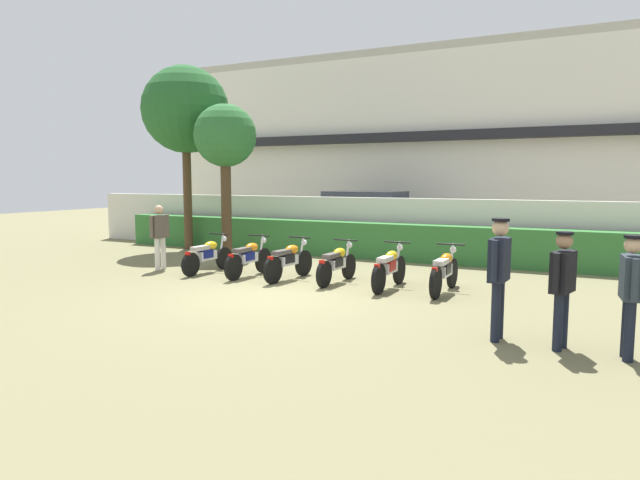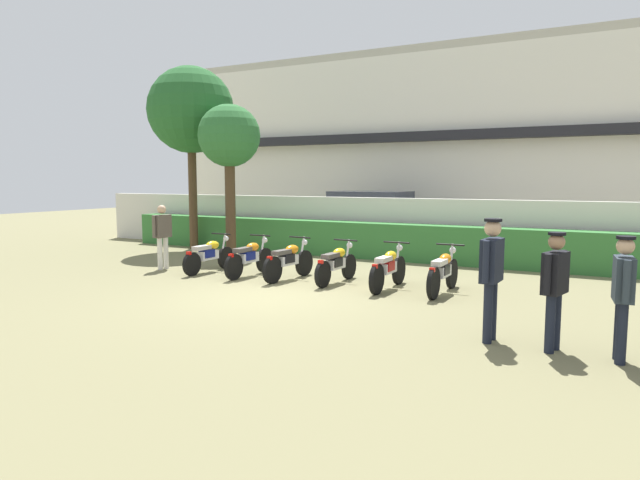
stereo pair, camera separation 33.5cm
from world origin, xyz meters
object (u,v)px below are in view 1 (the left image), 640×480
(officer_0, at_px, (499,268))
(officer_2, at_px, (631,287))
(motorcycle_in_row_4, at_px, (389,268))
(motorcycle_in_row_5, at_px, (444,271))
(tree_near_inspector, at_px, (185,111))
(tree_far_side, at_px, (225,138))
(motorcycle_in_row_2, at_px, (289,260))
(motorcycle_in_row_0, at_px, (207,255))
(parked_car, at_px, (369,218))
(inspector_person, at_px, (160,232))
(motorcycle_in_row_1, at_px, (249,258))
(motorcycle_in_row_3, at_px, (337,264))
(officer_1, at_px, (563,281))

(officer_0, xyz_separation_m, officer_2, (1.66, -0.15, -0.11))
(motorcycle_in_row_4, distance_m, officer_2, 5.35)
(motorcycle_in_row_5, bearing_deg, tree_near_inspector, 70.90)
(tree_far_side, xyz_separation_m, motorcycle_in_row_2, (3.86, -2.90, -3.09))
(motorcycle_in_row_0, relative_size, officer_0, 1.05)
(motorcycle_in_row_2, bearing_deg, motorcycle_in_row_5, -82.96)
(tree_far_side, height_order, motorcycle_in_row_2, tree_far_side)
(motorcycle_in_row_5, relative_size, officer_2, 1.19)
(parked_car, height_order, inspector_person, parked_car)
(motorcycle_in_row_5, bearing_deg, motorcycle_in_row_0, 92.11)
(motorcycle_in_row_2, bearing_deg, motorcycle_in_row_1, 97.34)
(tree_near_inspector, relative_size, officer_0, 3.37)
(tree_far_side, xyz_separation_m, officer_0, (9.01, -5.78, -2.48))
(parked_car, distance_m, tree_far_side, 6.05)
(motorcycle_in_row_1, bearing_deg, motorcycle_in_row_5, -87.15)
(tree_far_side, bearing_deg, motorcycle_in_row_0, -62.25)
(parked_car, relative_size, motorcycle_in_row_0, 2.47)
(motorcycle_in_row_3, height_order, inspector_person, inspector_person)
(motorcycle_in_row_0, relative_size, motorcycle_in_row_3, 1.03)
(inspector_person, relative_size, officer_0, 0.94)
(motorcycle_in_row_2, xyz_separation_m, inspector_person, (-3.67, -0.23, 0.53))
(tree_near_inspector, height_order, officer_1, tree_near_inspector)
(tree_near_inspector, distance_m, inspector_person, 5.60)
(motorcycle_in_row_2, xyz_separation_m, officer_0, (5.15, -2.89, 0.61))
(inspector_person, distance_m, officer_1, 10.05)
(officer_0, bearing_deg, motorcycle_in_row_0, -17.11)
(tree_near_inspector, relative_size, motorcycle_in_row_1, 3.23)
(motorcycle_in_row_4, relative_size, officer_0, 1.07)
(motorcycle_in_row_0, height_order, inspector_person, inspector_person)
(motorcycle_in_row_3, xyz_separation_m, officer_1, (4.83, -3.08, 0.52))
(tree_near_inspector, xyz_separation_m, officer_1, (11.86, -6.46, -3.59))
(motorcycle_in_row_2, bearing_deg, officer_1, -111.10)
(motorcycle_in_row_2, xyz_separation_m, officer_1, (6.00, -2.96, 0.50))
(inspector_person, bearing_deg, motorcycle_in_row_5, 2.73)
(motorcycle_in_row_2, height_order, motorcycle_in_row_4, motorcycle_in_row_4)
(motorcycle_in_row_2, distance_m, officer_1, 6.71)
(officer_0, relative_size, officer_2, 1.09)
(motorcycle_in_row_2, bearing_deg, motorcycle_in_row_4, -84.20)
(motorcycle_in_row_1, xyz_separation_m, officer_2, (7.89, -3.00, 0.50))
(parked_car, height_order, motorcycle_in_row_3, parked_car)
(motorcycle_in_row_4, bearing_deg, motorcycle_in_row_2, 90.81)
(officer_0, relative_size, officer_1, 1.09)
(officer_2, bearing_deg, officer_0, -11.62)
(motorcycle_in_row_0, bearing_deg, tree_far_side, 28.86)
(parked_car, height_order, motorcycle_in_row_2, parked_car)
(motorcycle_in_row_4, height_order, officer_2, officer_2)
(tree_near_inspector, distance_m, motorcycle_in_row_5, 10.85)
(motorcycle_in_row_4, bearing_deg, inspector_person, 92.56)
(motorcycle_in_row_0, height_order, motorcycle_in_row_2, motorcycle_in_row_2)
(tree_far_side, height_order, motorcycle_in_row_4, tree_far_side)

